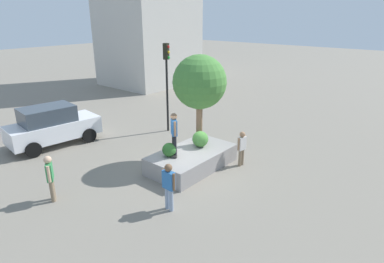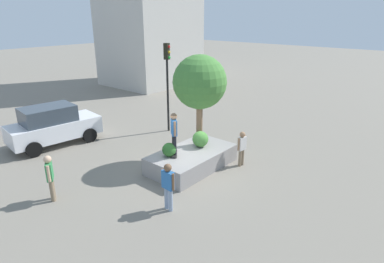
{
  "view_description": "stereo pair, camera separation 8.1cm",
  "coord_description": "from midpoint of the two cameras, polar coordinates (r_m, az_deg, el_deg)",
  "views": [
    {
      "loc": [
        -9.61,
        -8.36,
        6.33
      ],
      "look_at": [
        0.32,
        -0.06,
        1.66
      ],
      "focal_mm": 30.46,
      "sensor_mm": 36.0,
      "label": 1
    },
    {
      "loc": [
        -9.56,
        -8.43,
        6.33
      ],
      "look_at": [
        0.32,
        -0.06,
        1.66
      ],
      "focal_mm": 30.46,
      "sensor_mm": 36.0,
      "label": 2
    }
  ],
  "objects": [
    {
      "name": "bystander_watching",
      "position": [
        14.35,
        8.88,
        -2.57
      ],
      "size": [
        0.54,
        0.25,
        1.59
      ],
      "color": "#847056",
      "rests_on": "ground"
    },
    {
      "name": "skateboarder",
      "position": [
        13.34,
        -3.0,
        0.16
      ],
      "size": [
        0.44,
        0.5,
        1.76
      ],
      "color": "black",
      "rests_on": "skateboard"
    },
    {
      "name": "hedge_clump",
      "position": [
        14.44,
        1.63,
        -1.33
      ],
      "size": [
        0.71,
        0.71,
        0.71
      ],
      "primitive_type": "sphere",
      "color": "#4C8C3D",
      "rests_on": "planter_ledge"
    },
    {
      "name": "pedestrian_crossing",
      "position": [
        12.59,
        -23.45,
        -6.97
      ],
      "size": [
        0.41,
        0.51,
        1.73
      ],
      "color": "#847056",
      "rests_on": "ground"
    },
    {
      "name": "plaza_tree",
      "position": [
        14.01,
        1.52,
        8.56
      ],
      "size": [
        2.32,
        2.32,
        4.02
      ],
      "color": "brown",
      "rests_on": "planter_ledge"
    },
    {
      "name": "boxwood_shrub",
      "position": [
        13.52,
        -3.86,
        -3.2
      ],
      "size": [
        0.58,
        0.58,
        0.58
      ],
      "primitive_type": "sphere",
      "color": "#2D6628",
      "rests_on": "planter_ledge"
    },
    {
      "name": "skateboard",
      "position": [
        13.72,
        -2.92,
        -3.89
      ],
      "size": [
        0.73,
        0.7,
        0.07
      ],
      "color": "black",
      "rests_on": "planter_ledge"
    },
    {
      "name": "ground_plane",
      "position": [
        14.23,
        -0.85,
        -6.58
      ],
      "size": [
        120.0,
        120.0,
        0.0
      ],
      "primitive_type": "plane",
      "color": "gray"
    },
    {
      "name": "police_car",
      "position": [
        17.92,
        -23.07,
        1.02
      ],
      "size": [
        4.56,
        2.45,
        2.04
      ],
      "color": "white",
      "rests_on": "ground"
    },
    {
      "name": "planter_ledge",
      "position": [
        14.25,
        0.16,
        -4.85
      ],
      "size": [
        3.89,
        2.15,
        0.76
      ],
      "primitive_type": "cube",
      "color": "gray",
      "rests_on": "ground"
    },
    {
      "name": "passerby_with_bag",
      "position": [
        11.04,
        -3.98,
        -9.11
      ],
      "size": [
        0.27,
        0.58,
        1.72
      ],
      "color": "#8C9EB7",
      "rests_on": "ground"
    },
    {
      "name": "traffic_light_corner",
      "position": [
        18.02,
        -4.2,
        10.16
      ],
      "size": [
        0.33,
        0.37,
        4.9
      ],
      "color": "black",
      "rests_on": "ground"
    }
  ]
}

